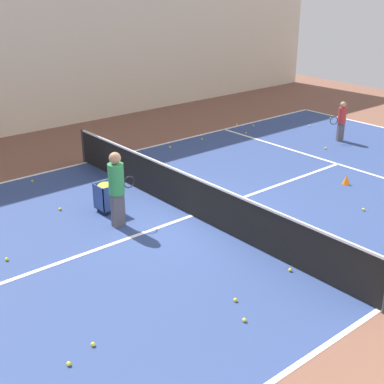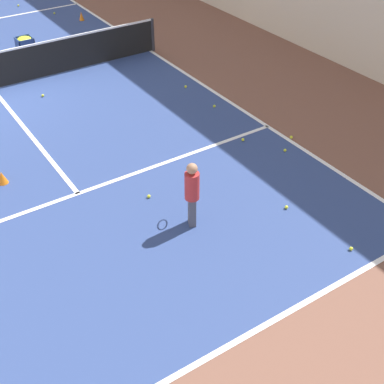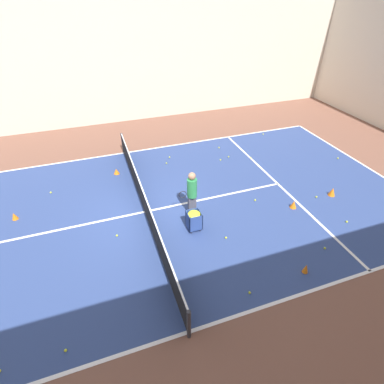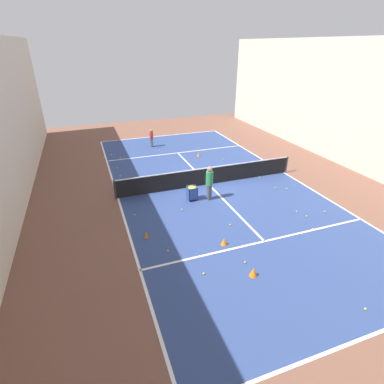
{
  "view_description": "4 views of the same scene",
  "coord_description": "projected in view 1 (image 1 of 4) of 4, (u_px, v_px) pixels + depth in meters",
  "views": [
    {
      "loc": [
        -8.65,
        7.27,
        5.27
      ],
      "look_at": [
        0.0,
        0.0,
        0.6
      ],
      "focal_mm": 50.0,
      "sensor_mm": 36.0,
      "label": 1
    },
    {
      "loc": [
        -2.79,
        -13.99,
        6.37
      ],
      "look_at": [
        1.39,
        -7.65,
        0.73
      ],
      "focal_mm": 50.0,
      "sensor_mm": 36.0,
      "label": 2
    },
    {
      "loc": [
        8.65,
        -1.21,
        6.92
      ],
      "look_at": [
        0.65,
        1.6,
        0.95
      ],
      "focal_mm": 28.0,
      "sensor_mm": 36.0,
      "label": 3
    },
    {
      "loc": [
        5.93,
        13.69,
        6.92
      ],
      "look_at": [
        1.47,
        1.38,
        0.43
      ],
      "focal_mm": 28.0,
      "sensor_mm": 36.0,
      "label": 4
    }
  ],
  "objects": [
    {
      "name": "tennis_net",
      "position": [
        192.0,
        195.0,
        12.26
      ],
      "size": [
        10.09,
        0.1,
        1.0
      ],
      "color": "#2D2D33",
      "rests_on": "ground"
    },
    {
      "name": "tennis_ball_24",
      "position": [
        202.0,
        139.0,
        18.0
      ],
      "size": [
        0.07,
        0.07,
        0.07
      ],
      "primitive_type": "sphere",
      "color": "yellow",
      "rests_on": "ground"
    },
    {
      "name": "line_sideline_left",
      "position": [
        379.0,
        310.0,
        8.99
      ],
      "size": [
        0.1,
        20.47,
        0.0
      ],
      "primitive_type": "cube",
      "color": "white",
      "rests_on": "ground"
    },
    {
      "name": "tennis_ball_22",
      "position": [
        170.0,
        147.0,
        17.2
      ],
      "size": [
        0.07,
        0.07,
        0.07
      ],
      "primitive_type": "sphere",
      "color": "yellow",
      "rests_on": "ground"
    },
    {
      "name": "training_cone_0",
      "position": [
        314.0,
        251.0,
        10.62
      ],
      "size": [
        0.25,
        0.25,
        0.24
      ],
      "primitive_type": "cone",
      "color": "orange",
      "rests_on": "ground"
    },
    {
      "name": "training_cone_4",
      "position": [
        346.0,
        179.0,
        14.25
      ],
      "size": [
        0.21,
        0.21,
        0.27
      ],
      "primitive_type": "cone",
      "color": "orange",
      "rests_on": "ground"
    },
    {
      "name": "tennis_ball_2",
      "position": [
        237.0,
        124.0,
        19.75
      ],
      "size": [
        0.07,
        0.07,
        0.07
      ],
      "primitive_type": "sphere",
      "color": "yellow",
      "rests_on": "ground"
    },
    {
      "name": "ground_plane",
      "position": [
        192.0,
        216.0,
        12.46
      ],
      "size": [
        32.78,
        32.78,
        0.0
      ],
      "primitive_type": "plane",
      "color": "brown"
    },
    {
      "name": "tennis_ball_16",
      "position": [
        69.0,
        364.0,
        7.71
      ],
      "size": [
        0.07,
        0.07,
        0.07
      ],
      "primitive_type": "sphere",
      "color": "yellow",
      "rests_on": "ground"
    },
    {
      "name": "tennis_ball_12",
      "position": [
        363.0,
        209.0,
        12.7
      ],
      "size": [
        0.07,
        0.07,
        0.07
      ],
      "primitive_type": "sphere",
      "color": "yellow",
      "rests_on": "ground"
    },
    {
      "name": "line_centre_service",
      "position": [
        192.0,
        216.0,
        12.45
      ],
      "size": [
        0.1,
        11.26,
        0.0
      ],
      "primitive_type": "cube",
      "color": "white",
      "rests_on": "ground"
    },
    {
      "name": "line_sideline_right",
      "position": [
        87.0,
        162.0,
        15.92
      ],
      "size": [
        0.1,
        20.47,
        0.0
      ],
      "primitive_type": "cube",
      "color": "white",
      "rests_on": "ground"
    },
    {
      "name": "tennis_ball_4",
      "position": [
        325.0,
        148.0,
        17.11
      ],
      "size": [
        0.07,
        0.07,
        0.07
      ],
      "primitive_type": "sphere",
      "color": "yellow",
      "rests_on": "ground"
    },
    {
      "name": "tennis_ball_7",
      "position": [
        235.0,
        300.0,
        9.21
      ],
      "size": [
        0.07,
        0.07,
        0.07
      ],
      "primitive_type": "sphere",
      "color": "yellow",
      "rests_on": "ground"
    },
    {
      "name": "tennis_ball_17",
      "position": [
        244.0,
        320.0,
        8.67
      ],
      "size": [
        0.07,
        0.07,
        0.07
      ],
      "primitive_type": "sphere",
      "color": "yellow",
      "rests_on": "ground"
    },
    {
      "name": "tennis_ball_3",
      "position": [
        310.0,
        126.0,
        19.59
      ],
      "size": [
        0.07,
        0.07,
        0.07
      ],
      "primitive_type": "sphere",
      "color": "yellow",
      "rests_on": "ground"
    },
    {
      "name": "player_near_baseline",
      "position": [
        342.0,
        119.0,
        17.69
      ],
      "size": [
        0.35,
        0.61,
        1.33
      ],
      "rotation": [
        0.0,
        0.0,
        1.12
      ],
      "color": "#4C4C56",
      "rests_on": "ground"
    },
    {
      "name": "coach_at_net",
      "position": [
        117.0,
        185.0,
        11.59
      ],
      "size": [
        0.36,
        0.67,
        1.73
      ],
      "rotation": [
        0.0,
        0.0,
        -1.6
      ],
      "color": "#4C4C56",
      "rests_on": "ground"
    },
    {
      "name": "tennis_ball_18",
      "position": [
        7.0,
        259.0,
        10.5
      ],
      "size": [
        0.07,
        0.07,
        0.07
      ],
      "primitive_type": "sphere",
      "color": "yellow",
      "rests_on": "ground"
    },
    {
      "name": "tennis_ball_13",
      "position": [
        32.0,
        181.0,
        14.41
      ],
      "size": [
        0.07,
        0.07,
        0.07
      ],
      "primitive_type": "sphere",
      "color": "yellow",
      "rests_on": "ground"
    },
    {
      "name": "ball_cart",
      "position": [
        106.0,
        192.0,
        12.48
      ],
      "size": [
        0.46,
        0.46,
        0.73
      ],
      "color": "#2D478C",
      "rests_on": "ground"
    },
    {
      "name": "tennis_ball_5",
      "position": [
        246.0,
        133.0,
        18.73
      ],
      "size": [
        0.07,
        0.07,
        0.07
      ],
      "primitive_type": "sphere",
      "color": "yellow",
      "rests_on": "ground"
    },
    {
      "name": "court_playing_area",
      "position": [
        192.0,
        216.0,
        12.46
      ],
      "size": [
        9.79,
        20.47,
        0.0
      ],
      "color": "navy",
      "rests_on": "ground"
    },
    {
      "name": "tennis_ball_11",
      "position": [
        253.0,
        126.0,
        19.61
      ],
      "size": [
        0.07,
        0.07,
        0.07
      ],
      "primitive_type": "sphere",
      "color": "yellow",
      "rests_on": "ground"
    },
    {
      "name": "tennis_ball_14",
      "position": [
        93.0,
        344.0,
        8.11
      ],
      "size": [
        0.07,
        0.07,
        0.07
      ],
      "primitive_type": "sphere",
      "color": "yellow",
      "rests_on": "ground"
    },
    {
      "name": "hall_enclosure_right",
      "position": [
        13.0,
        25.0,
        17.52
      ],
      "size": [
        0.15,
        29.08,
        7.32
      ],
      "color": "beige",
      "rests_on": "ground"
    },
    {
      "name": "tennis_ball_19",
      "position": [
        290.0,
        270.0,
        10.13
      ],
      "size": [
        0.07,
        0.07,
        0.07
      ],
      "primitive_type": "sphere",
      "color": "yellow",
      "rests_on": "ground"
    },
    {
      "name": "tennis_ball_9",
      "position": [
        60.0,
        209.0,
        12.72
      ],
      "size": [
        0.07,
        0.07,
        0.07
      ],
      "primitive_type": "sphere",
      "color": "yellow",
      "rests_on": "ground"
    },
    {
      "name": "tennis_ball_23",
      "position": [
        331.0,
        118.0,
        20.59
      ],
      "size": [
        0.07,
        0.07,
        0.07
      ],
      "primitive_type": "sphere",
      "color": "yellow",
      "rests_on": "ground"
    },
    {
      "name": "tennis_ball_15",
      "position": [
        202.0,
        190.0,
        13.81
      ],
      "size": [
        0.07,
        0.07,
        0.07
      ],
      "primitive_type": "sphere",
      "color": "yellow",
      "rests_on": "ground"
    },
    {
      "name": "line_service_near",
      "position": [
        338.0,
        164.0,
        15.8
      ],
      "size": [
        9.79,
        0.1,
        0.0
      ],
      "primitive_type": "cube",
      "color": "white",
      "rests_on": "ground"
    }
  ]
}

